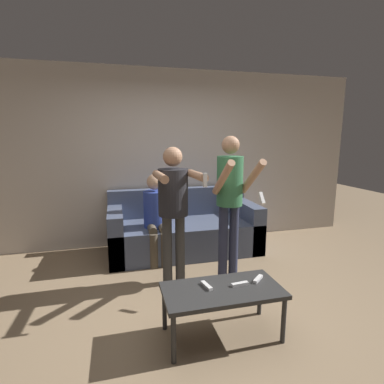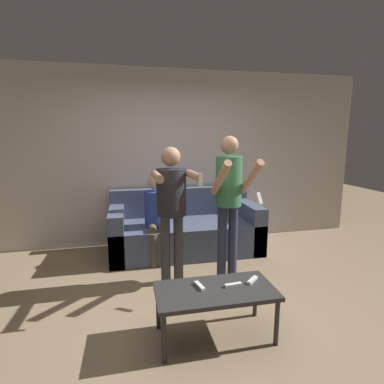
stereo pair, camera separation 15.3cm
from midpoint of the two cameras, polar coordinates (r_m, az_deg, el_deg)
name	(u,v)px [view 2 (the right image)]	position (r m, az deg, el deg)	size (l,w,h in m)	color
ground_plane	(198,308)	(3.21, 2.64, -21.25)	(14.00, 14.00, 0.00)	#937A5B
wall_back	(168,158)	(4.76, -3.59, 6.45)	(6.40, 0.06, 2.70)	beige
couch	(185,231)	(4.50, -0.37, -7.41)	(2.16, 0.96, 0.89)	#4C5670
person_standing_left	(172,200)	(3.33, -2.59, -1.47)	(0.45, 0.78, 1.58)	#383838
person_standing_right	(229,193)	(3.49, 8.31, -0.10)	(0.42, 0.67, 1.70)	#282D47
person_seated	(156,213)	(4.10, -5.73, -3.97)	(0.32, 0.53, 1.19)	brown
coffee_table	(215,294)	(2.65, 6.21, -18.77)	(1.00, 0.50, 0.44)	#2D2D2D
remote_near	(233,285)	(2.69, 9.57, -17.06)	(0.15, 0.05, 0.02)	white
remote_mid	(200,286)	(2.64, 3.19, -17.43)	(0.07, 0.15, 0.02)	white
remote_far	(252,280)	(2.80, 13.02, -16.04)	(0.14, 0.13, 0.02)	white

